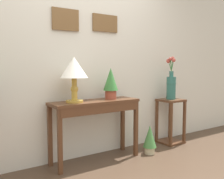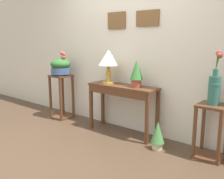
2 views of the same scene
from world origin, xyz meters
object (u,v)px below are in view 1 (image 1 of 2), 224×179
at_px(flower_vase_tall_right, 171,84).
at_px(pedestal_stand_right, 170,121).
at_px(potted_plant_on_console, 111,82).
at_px(potted_plant_floor, 150,139).
at_px(table_lamp, 74,70).
at_px(console_table, 96,111).

bearing_deg(flower_vase_tall_right, pedestal_stand_right, -115.76).
height_order(potted_plant_on_console, potted_plant_floor, potted_plant_on_console).
bearing_deg(table_lamp, pedestal_stand_right, 0.27).
height_order(pedestal_stand_right, potted_plant_floor, pedestal_stand_right).
bearing_deg(potted_plant_on_console, potted_plant_floor, -23.22).
bearing_deg(flower_vase_tall_right, table_lamp, -179.65).
height_order(table_lamp, flower_vase_tall_right, flower_vase_tall_right).
xyz_separation_m(table_lamp, flower_vase_tall_right, (1.61, 0.01, -0.22)).
bearing_deg(flower_vase_tall_right, potted_plant_floor, -161.31).
relative_size(potted_plant_on_console, potted_plant_floor, 1.02).
bearing_deg(pedestal_stand_right, console_table, -178.75).
height_order(table_lamp, potted_plant_on_console, table_lamp).
bearing_deg(table_lamp, console_table, -4.47).
xyz_separation_m(console_table, flower_vase_tall_right, (1.33, 0.03, 0.27)).
distance_m(potted_plant_on_console, potted_plant_floor, 0.92).
xyz_separation_m(flower_vase_tall_right, potted_plant_floor, (-0.61, -0.21, -0.69)).
height_order(pedestal_stand_right, flower_vase_tall_right, flower_vase_tall_right).
relative_size(console_table, flower_vase_tall_right, 1.75).
xyz_separation_m(pedestal_stand_right, potted_plant_floor, (-0.61, -0.20, -0.13)).
distance_m(table_lamp, potted_plant_floor, 1.37).
bearing_deg(potted_plant_floor, flower_vase_tall_right, 18.69).
height_order(console_table, potted_plant_floor, console_table).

